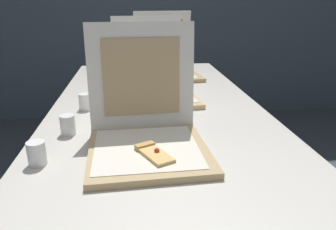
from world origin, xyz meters
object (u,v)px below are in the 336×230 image
table (159,124)px  cup_white_near_left (37,153)px  pizza_box_front (147,133)px  pizza_box_back (167,67)px  pizza_box_middle (155,87)px  cup_white_mid (85,102)px  cup_white_near_center (68,125)px

table → cup_white_near_left: bearing=-134.6°
pizza_box_front → cup_white_near_left: 0.34m
cup_white_near_left → pizza_box_back: bearing=66.1°
pizza_box_middle → pizza_box_back: (0.11, 0.47, 0.00)m
table → cup_white_mid: cup_white_mid is taller
pizza_box_front → cup_white_near_left: pizza_box_front is taller
cup_white_near_left → cup_white_mid: same height
pizza_box_front → cup_white_near_left: size_ratio=5.76×
pizza_box_back → pizza_box_middle: bearing=-110.6°
pizza_box_front → pizza_box_middle: pizza_box_front is taller
pizza_box_back → cup_white_near_left: (-0.50, -1.14, -0.02)m
pizza_box_front → cup_white_mid: 0.51m
table → pizza_box_back: size_ratio=5.40×
cup_white_near_center → pizza_box_middle: bearing=51.8°
cup_white_near_left → cup_white_mid: (0.08, 0.51, 0.00)m
pizza_box_back → cup_white_mid: 0.76m
pizza_box_back → cup_white_near_left: size_ratio=5.84×
cup_white_near_center → cup_white_near_left: bearing=-102.3°
pizza_box_middle → pizza_box_back: bearing=70.9°
table → cup_white_near_left: cup_white_near_left is taller
pizza_box_middle → cup_white_mid: (-0.32, -0.16, -0.02)m
pizza_box_back → cup_white_near_center: (-0.46, -0.91, -0.02)m
table → pizza_box_back: pizza_box_back is taller
pizza_box_back → cup_white_mid: bearing=-132.0°
pizza_box_front → cup_white_mid: size_ratio=5.76×
cup_white_mid → cup_white_near_left: bearing=-98.4°
pizza_box_front → pizza_box_middle: size_ratio=0.81×
cup_white_near_left → pizza_box_middle: bearing=59.3°
pizza_box_middle → cup_white_mid: 0.36m
pizza_box_front → cup_white_near_left: bearing=-171.4°
cup_white_near_center → table: bearing=26.4°
pizza_box_middle → pizza_box_front: bearing=-102.6°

